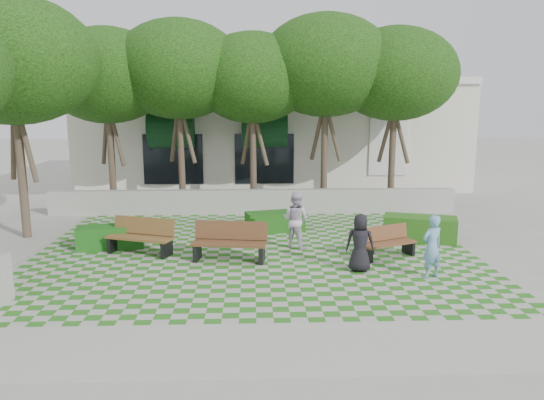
{
  "coord_description": "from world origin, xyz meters",
  "views": [
    {
      "loc": [
        -0.07,
        -13.12,
        4.18
      ],
      "look_at": [
        0.5,
        1.5,
        1.4
      ],
      "focal_mm": 35.0,
      "sensor_mm": 36.0,
      "label": 1
    }
  ],
  "objects_px": {
    "bench_west": "(141,237)",
    "bench_east": "(387,243)",
    "person_dark": "(360,243)",
    "hedge_east": "(420,229)",
    "person_white": "(296,220)",
    "hedge_west": "(111,237)",
    "person_blue": "(432,247)",
    "hedge_midright": "(275,222)",
    "bench_mid": "(230,242)"
  },
  "relations": [
    {
      "from": "hedge_west",
      "to": "person_blue",
      "type": "xyz_separation_m",
      "value": [
        8.29,
        -2.9,
        0.44
      ]
    },
    {
      "from": "hedge_east",
      "to": "hedge_midright",
      "type": "bearing_deg",
      "value": 163.29
    },
    {
      "from": "hedge_east",
      "to": "person_dark",
      "type": "relative_size",
      "value": 1.46
    },
    {
      "from": "hedge_west",
      "to": "bench_west",
      "type": "bearing_deg",
      "value": -30.93
    },
    {
      "from": "bench_west",
      "to": "person_white",
      "type": "relative_size",
      "value": 1.2
    },
    {
      "from": "bench_west",
      "to": "person_dark",
      "type": "distance_m",
      "value": 5.97
    },
    {
      "from": "person_dark",
      "to": "hedge_midright",
      "type": "bearing_deg",
      "value": -50.25
    },
    {
      "from": "hedge_west",
      "to": "person_blue",
      "type": "bearing_deg",
      "value": -19.26
    },
    {
      "from": "person_dark",
      "to": "person_white",
      "type": "bearing_deg",
      "value": -42.31
    },
    {
      "from": "hedge_west",
      "to": "person_dark",
      "type": "relative_size",
      "value": 1.27
    },
    {
      "from": "person_dark",
      "to": "bench_west",
      "type": "bearing_deg",
      "value": -2.41
    },
    {
      "from": "hedge_midright",
      "to": "person_dark",
      "type": "bearing_deg",
      "value": -64.92
    },
    {
      "from": "bench_east",
      "to": "bench_mid",
      "type": "distance_m",
      "value": 4.21
    },
    {
      "from": "person_white",
      "to": "bench_east",
      "type": "bearing_deg",
      "value": -169.33
    },
    {
      "from": "bench_east",
      "to": "person_blue",
      "type": "bearing_deg",
      "value": -94.58
    },
    {
      "from": "hedge_east",
      "to": "hedge_west",
      "type": "bearing_deg",
      "value": -177.15
    },
    {
      "from": "hedge_east",
      "to": "person_white",
      "type": "xyz_separation_m",
      "value": [
        -3.79,
        -0.63,
        0.44
      ]
    },
    {
      "from": "bench_east",
      "to": "person_dark",
      "type": "xyz_separation_m",
      "value": [
        -0.97,
        -1.15,
        0.32
      ]
    },
    {
      "from": "hedge_midright",
      "to": "person_blue",
      "type": "relative_size",
      "value": 1.2
    },
    {
      "from": "bench_west",
      "to": "hedge_midright",
      "type": "bearing_deg",
      "value": 51.62
    },
    {
      "from": "bench_east",
      "to": "bench_west",
      "type": "distance_m",
      "value": 6.7
    },
    {
      "from": "hedge_east",
      "to": "person_dark",
      "type": "height_order",
      "value": "person_dark"
    },
    {
      "from": "hedge_midright",
      "to": "person_white",
      "type": "distance_m",
      "value": 2.05
    },
    {
      "from": "hedge_east",
      "to": "person_white",
      "type": "height_order",
      "value": "person_white"
    },
    {
      "from": "person_blue",
      "to": "person_white",
      "type": "height_order",
      "value": "person_white"
    },
    {
      "from": "bench_east",
      "to": "hedge_east",
      "type": "distance_m",
      "value": 2.17
    },
    {
      "from": "hedge_west",
      "to": "bench_mid",
      "type": "bearing_deg",
      "value": -21.17
    },
    {
      "from": "bench_east",
      "to": "hedge_east",
      "type": "xyz_separation_m",
      "value": [
        1.42,
        1.65,
        -0.03
      ]
    },
    {
      "from": "hedge_midright",
      "to": "person_blue",
      "type": "xyz_separation_m",
      "value": [
        3.51,
        -4.64,
        0.44
      ]
    },
    {
      "from": "person_dark",
      "to": "person_white",
      "type": "relative_size",
      "value": 0.89
    },
    {
      "from": "bench_mid",
      "to": "hedge_west",
      "type": "xyz_separation_m",
      "value": [
        -3.45,
        1.34,
        -0.17
      ]
    },
    {
      "from": "hedge_east",
      "to": "person_blue",
      "type": "relative_size",
      "value": 1.39
    },
    {
      "from": "bench_west",
      "to": "bench_east",
      "type": "bearing_deg",
      "value": 14.84
    },
    {
      "from": "hedge_east",
      "to": "person_blue",
      "type": "height_order",
      "value": "person_blue"
    },
    {
      "from": "bench_west",
      "to": "hedge_midright",
      "type": "relative_size",
      "value": 1.07
    },
    {
      "from": "bench_west",
      "to": "person_blue",
      "type": "bearing_deg",
      "value": 2.5
    },
    {
      "from": "bench_east",
      "to": "hedge_midright",
      "type": "relative_size",
      "value": 0.91
    },
    {
      "from": "bench_east",
      "to": "bench_west",
      "type": "xyz_separation_m",
      "value": [
        -6.67,
        0.61,
        0.07
      ]
    },
    {
      "from": "hedge_east",
      "to": "person_white",
      "type": "relative_size",
      "value": 1.3
    },
    {
      "from": "person_white",
      "to": "hedge_east",
      "type": "bearing_deg",
      "value": -136.69
    },
    {
      "from": "person_white",
      "to": "bench_mid",
      "type": "bearing_deg",
      "value": 66.19
    },
    {
      "from": "person_dark",
      "to": "person_white",
      "type": "height_order",
      "value": "person_white"
    },
    {
      "from": "bench_west",
      "to": "hedge_midright",
      "type": "height_order",
      "value": "bench_west"
    },
    {
      "from": "bench_west",
      "to": "person_blue",
      "type": "xyz_separation_m",
      "value": [
        7.3,
        -2.3,
        0.29
      ]
    },
    {
      "from": "bench_mid",
      "to": "person_dark",
      "type": "bearing_deg",
      "value": -8.41
    },
    {
      "from": "bench_mid",
      "to": "bench_west",
      "type": "xyz_separation_m",
      "value": [
        -2.47,
        0.75,
        -0.02
      ]
    },
    {
      "from": "person_dark",
      "to": "bench_mid",
      "type": "bearing_deg",
      "value": -2.61
    },
    {
      "from": "person_blue",
      "to": "person_dark",
      "type": "relative_size",
      "value": 1.06
    },
    {
      "from": "bench_east",
      "to": "person_white",
      "type": "height_order",
      "value": "person_white"
    },
    {
      "from": "person_blue",
      "to": "person_dark",
      "type": "height_order",
      "value": "person_blue"
    }
  ]
}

